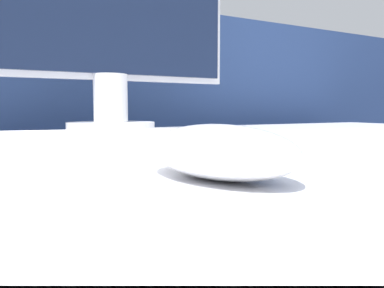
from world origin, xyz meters
TOP-DOWN VIEW (x-y plane):
  - partition_panel at (0.00, 0.59)m, footprint 5.00×0.03m
  - computer_mouse_near at (-0.03, -0.21)m, footprint 0.10×0.14m
  - keyboard at (-0.14, -0.04)m, footprint 0.38×0.18m
  - monitor at (0.05, 0.32)m, footprint 0.52×0.18m

SIDE VIEW (x-z plane):
  - partition_panel at x=0.00m, z-range 0.00..1.05m
  - keyboard at x=-0.14m, z-range 0.71..0.74m
  - computer_mouse_near at x=-0.03m, z-range 0.71..0.75m
  - monitor at x=0.05m, z-range 0.73..1.19m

